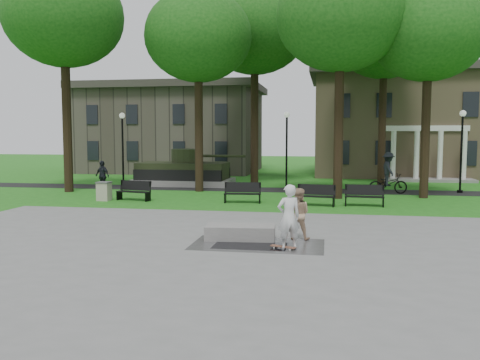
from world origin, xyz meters
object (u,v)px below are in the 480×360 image
object	(u,v)px
friend_watching	(298,214)
trash_bin	(104,191)
skateboarder	(289,217)
cyclist	(388,177)
concrete_block	(240,232)
park_bench_0	(134,190)

from	to	relation	value
friend_watching	trash_bin	size ratio (longest dim) A/B	1.71
skateboarder	friend_watching	xyz separation A→B (m)	(0.18, 1.44, -0.13)
skateboarder	cyclist	distance (m)	15.63
concrete_block	cyclist	bearing A→B (deg)	66.18
concrete_block	friend_watching	bearing A→B (deg)	9.07
cyclist	park_bench_0	world-z (taller)	cyclist
trash_bin	park_bench_0	bearing A→B (deg)	12.94
skateboarder	cyclist	xyz separation A→B (m)	(4.48, 14.97, -0.01)
concrete_block	trash_bin	bearing A→B (deg)	135.53
friend_watching	park_bench_0	distance (m)	12.16
friend_watching	park_bench_0	xyz separation A→B (m)	(-8.81, 8.37, -0.32)
friend_watching	park_bench_0	size ratio (longest dim) A/B	0.89
trash_bin	concrete_block	bearing A→B (deg)	-44.47
friend_watching	trash_bin	distance (m)	13.05
friend_watching	trash_bin	world-z (taller)	friend_watching
concrete_block	park_bench_0	distance (m)	11.14
park_bench_0	skateboarder	bearing A→B (deg)	-36.83
concrete_block	trash_bin	size ratio (longest dim) A/B	2.29
cyclist	skateboarder	bearing A→B (deg)	151.80
park_bench_0	concrete_block	bearing A→B (deg)	-39.19
cyclist	trash_bin	distance (m)	15.59
skateboarder	park_bench_0	world-z (taller)	skateboarder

